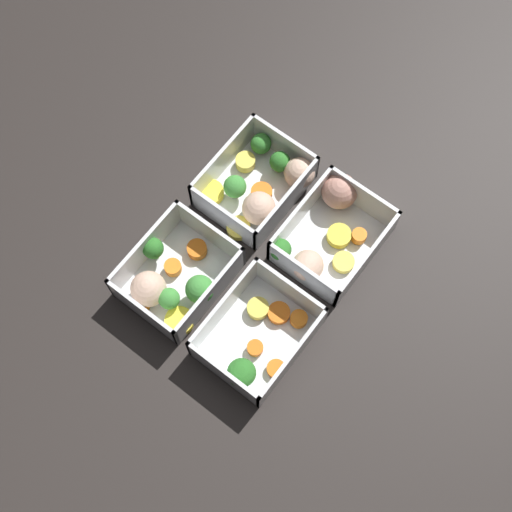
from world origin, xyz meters
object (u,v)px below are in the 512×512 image
Objects in this scene: container_near_left at (257,339)px; container_near_right at (328,231)px; container_far_left at (172,281)px; container_far_right at (261,185)px.

container_near_left and container_near_right have the same top height.
container_near_right is at bearing -33.71° from container_far_left.
container_far_left is at bearing 146.29° from container_near_right.
container_near_right is (0.18, 0.01, 0.00)m from container_near_left.
container_near_left and container_far_right have the same top height.
container_near_left is 0.98× the size of container_far_left.
container_near_left is 0.14m from container_far_left.
container_near_right is 1.15× the size of container_far_left.
container_near_left is 0.18m from container_near_right.
container_far_left is (-0.01, 0.14, 0.00)m from container_near_left.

